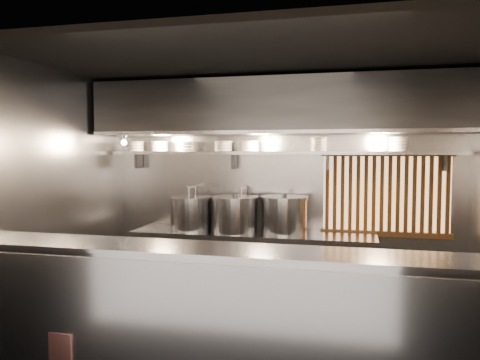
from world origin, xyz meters
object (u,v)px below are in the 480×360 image
at_px(heat_lamp, 123,138).
at_px(stock_pot_right, 284,214).
at_px(pendant_bulb, 269,146).
at_px(stock_pot_left, 235,214).
at_px(stock_pot_mid, 192,213).

bearing_deg(heat_lamp, stock_pot_right, 8.95).
distance_m(pendant_bulb, stock_pot_right, 0.86).
xyz_separation_m(pendant_bulb, stock_pot_left, (-0.41, -0.11, -0.84)).
bearing_deg(stock_pot_left, pendant_bulb, 15.75).
distance_m(stock_pot_left, stock_pot_right, 0.61).
bearing_deg(pendant_bulb, stock_pot_left, -164.25).
bearing_deg(stock_pot_left, heat_lamp, -170.41).
bearing_deg(stock_pot_right, heat_lamp, -171.05).
xyz_separation_m(heat_lamp, pendant_bulb, (1.80, 0.35, -0.11)).
bearing_deg(stock_pot_right, stock_pot_mid, -178.44).
distance_m(stock_pot_left, stock_pot_mid, 0.59).
height_order(heat_lamp, stock_pot_left, heat_lamp).
bearing_deg(stock_pot_mid, pendant_bulb, 3.94).
xyz_separation_m(stock_pot_left, stock_pot_right, (0.60, 0.08, 0.00)).
relative_size(pendant_bulb, stock_pot_mid, 0.28).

